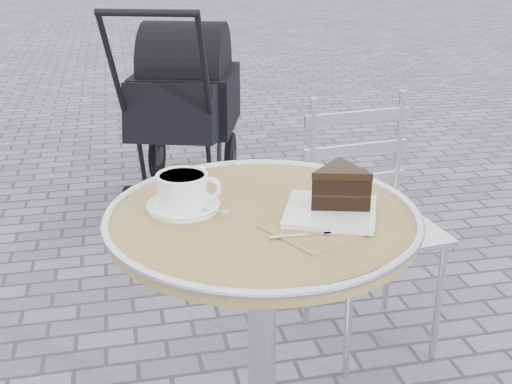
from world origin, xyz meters
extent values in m
cylinder|color=silver|center=(0.00, 0.00, 0.36)|extent=(0.07, 0.07, 0.67)
cylinder|color=tan|center=(0.00, 0.00, 0.71)|extent=(0.70, 0.70, 0.03)
torus|color=silver|center=(0.00, 0.00, 0.73)|extent=(0.72, 0.72, 0.02)
cylinder|color=white|center=(-0.17, 0.07, 0.74)|extent=(0.16, 0.16, 0.01)
cylinder|color=white|center=(-0.17, 0.07, 0.78)|extent=(0.12, 0.12, 0.07)
torus|color=white|center=(-0.11, 0.06, 0.78)|extent=(0.06, 0.02, 0.06)
cylinder|color=beige|center=(-0.17, 0.07, 0.81)|extent=(0.10, 0.10, 0.01)
cube|color=#937A50|center=(0.09, -0.10, 0.73)|extent=(0.24, 0.24, 0.00)
cube|color=white|center=(0.15, -0.04, 0.74)|extent=(0.26, 0.26, 0.01)
cylinder|color=silver|center=(0.34, 0.29, 0.21)|extent=(0.02, 0.02, 0.42)
cylinder|color=silver|center=(0.66, 0.32, 0.21)|extent=(0.02, 0.02, 0.42)
cylinder|color=silver|center=(0.31, 0.61, 0.21)|extent=(0.02, 0.02, 0.42)
cylinder|color=silver|center=(0.62, 0.64, 0.21)|extent=(0.02, 0.02, 0.42)
cube|color=silver|center=(0.48, 0.46, 0.43)|extent=(0.42, 0.42, 0.02)
cube|color=black|center=(0.00, 1.88, 0.48)|extent=(0.61, 0.77, 0.41)
cylinder|color=black|center=(-0.16, 1.36, 1.03)|extent=(0.41, 0.16, 0.03)
cylinder|color=black|center=(-0.29, 1.66, 0.09)|extent=(0.09, 0.18, 0.18)
cylinder|color=black|center=(0.11, 1.53, 0.09)|extent=(0.09, 0.18, 0.18)
cylinder|color=black|center=(-0.11, 2.23, 0.14)|extent=(0.12, 0.28, 0.28)
cylinder|color=black|center=(0.30, 2.10, 0.14)|extent=(0.12, 0.28, 0.28)
camera|label=1|loc=(-0.30, -1.29, 1.32)|focal=45.00mm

